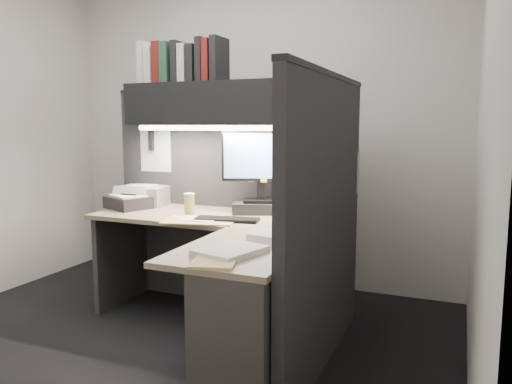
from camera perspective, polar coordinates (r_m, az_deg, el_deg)
floor at (r=3.27m, az=-10.91°, el=-16.85°), size 3.50×3.50×0.00m
wall_back at (r=4.31m, az=-0.20°, el=7.67°), size 3.50×0.04×2.70m
wall_right at (r=2.47m, az=24.66°, el=6.97°), size 0.04×3.00×2.70m
partition_back at (r=3.81m, az=-3.11°, el=-0.64°), size 1.90×0.06×1.60m
partition_right at (r=2.79m, az=7.87°, el=-3.77°), size 0.06×1.50×1.60m
desk at (r=2.91m, az=-4.02°, el=-10.53°), size 1.70×1.53×0.73m
overhead_shelf at (r=3.57m, az=-3.07°, el=10.06°), size 1.55×0.34×0.30m
task_light_tube at (r=3.44m, az=-4.07°, el=7.31°), size 1.32×0.04×0.04m
monitor at (r=3.51m, az=0.54°, el=1.33°), size 0.52×0.36×0.59m
keyboard at (r=3.25m, az=-3.35°, el=-3.15°), size 0.43×0.21×0.02m
mousepad at (r=3.07m, az=4.01°, el=-3.97°), size 0.22×0.20×0.00m
mouse at (r=3.07m, az=3.73°, el=-3.55°), size 0.10×0.12×0.04m
telephone at (r=3.34m, az=6.37°, el=-2.20°), size 0.31×0.32×0.10m
coffee_cup at (r=3.53m, az=-7.62°, el=-1.41°), size 0.10×0.10×0.14m
printer at (r=4.00m, az=-12.76°, el=-0.39°), size 0.41×0.37×0.15m
notebook_stack at (r=3.85m, az=-14.40°, el=-1.16°), size 0.38×0.35×0.09m
open_folder at (r=3.27m, az=-6.39°, el=-3.23°), size 0.52×0.40×0.01m
paper_stack_a at (r=2.67m, az=2.50°, el=-5.23°), size 0.29×0.26×0.05m
paper_stack_b at (r=2.43m, az=-2.98°, el=-6.74°), size 0.32×0.37×0.03m
manila_stack at (r=2.29m, az=-4.72°, el=-7.89°), size 0.26×0.29×0.01m
binder_row at (r=3.77m, az=-8.48°, el=14.35°), size 0.66×0.24×0.31m
pinned_papers at (r=3.29m, az=0.22°, el=2.51°), size 1.76×1.31×0.51m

